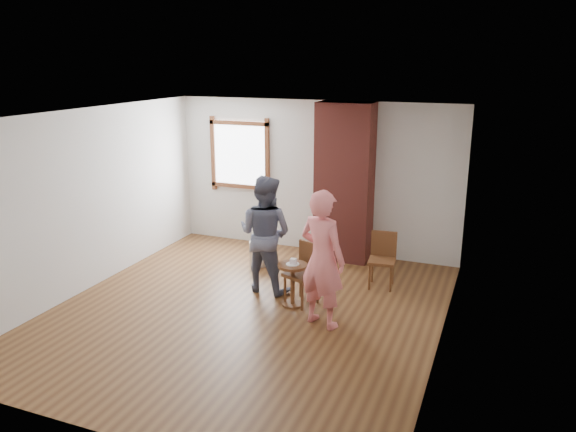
{
  "coord_description": "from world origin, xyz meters",
  "views": [
    {
      "loc": [
        3.05,
        -6.16,
        3.27
      ],
      "look_at": [
        0.28,
        0.8,
        1.15
      ],
      "focal_mm": 35.0,
      "sensor_mm": 36.0,
      "label": 1
    }
  ],
  "objects_px": {
    "stoneware_crock": "(259,253)",
    "person_pink": "(322,259)",
    "dining_chair_right": "(383,256)",
    "side_table": "(293,278)",
    "dining_chair_left": "(305,270)",
    "man": "(265,234)"
  },
  "relations": [
    {
      "from": "stoneware_crock",
      "to": "dining_chair_right",
      "type": "distance_m",
      "value": 2.07
    },
    {
      "from": "man",
      "to": "person_pink",
      "type": "bearing_deg",
      "value": 152.17
    },
    {
      "from": "side_table",
      "to": "person_pink",
      "type": "relative_size",
      "value": 0.34
    },
    {
      "from": "dining_chair_right",
      "to": "side_table",
      "type": "relative_size",
      "value": 1.35
    },
    {
      "from": "dining_chair_left",
      "to": "man",
      "type": "distance_m",
      "value": 0.81
    },
    {
      "from": "stoneware_crock",
      "to": "man",
      "type": "distance_m",
      "value": 1.2
    },
    {
      "from": "stoneware_crock",
      "to": "person_pink",
      "type": "height_order",
      "value": "person_pink"
    },
    {
      "from": "stoneware_crock",
      "to": "dining_chair_right",
      "type": "height_order",
      "value": "dining_chair_right"
    },
    {
      "from": "dining_chair_right",
      "to": "person_pink",
      "type": "bearing_deg",
      "value": -111.43
    },
    {
      "from": "dining_chair_right",
      "to": "person_pink",
      "type": "xyz_separation_m",
      "value": [
        -0.43,
        -1.53,
        0.42
      ]
    },
    {
      "from": "side_table",
      "to": "dining_chair_right",
      "type": "bearing_deg",
      "value": 49.89
    },
    {
      "from": "dining_chair_right",
      "to": "man",
      "type": "height_order",
      "value": "man"
    },
    {
      "from": "dining_chair_left",
      "to": "dining_chair_right",
      "type": "bearing_deg",
      "value": 70.77
    },
    {
      "from": "stoneware_crock",
      "to": "man",
      "type": "bearing_deg",
      "value": -59.67
    },
    {
      "from": "dining_chair_right",
      "to": "side_table",
      "type": "xyz_separation_m",
      "value": [
        -0.97,
        -1.15,
        -0.05
      ]
    },
    {
      "from": "dining_chair_left",
      "to": "side_table",
      "type": "relative_size",
      "value": 1.41
    },
    {
      "from": "stoneware_crock",
      "to": "side_table",
      "type": "relative_size",
      "value": 0.66
    },
    {
      "from": "side_table",
      "to": "man",
      "type": "distance_m",
      "value": 0.82
    },
    {
      "from": "stoneware_crock",
      "to": "dining_chair_left",
      "type": "relative_size",
      "value": 0.47
    },
    {
      "from": "man",
      "to": "dining_chair_right",
      "type": "bearing_deg",
      "value": -146.8
    },
    {
      "from": "stoneware_crock",
      "to": "person_pink",
      "type": "relative_size",
      "value": 0.23
    },
    {
      "from": "person_pink",
      "to": "dining_chair_right",
      "type": "bearing_deg",
      "value": -86.98
    }
  ]
}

